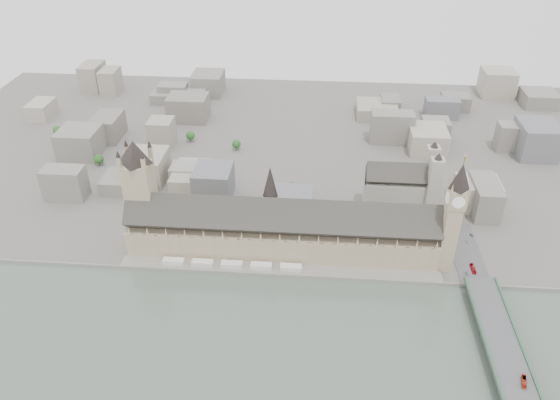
# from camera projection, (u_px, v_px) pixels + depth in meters

# --- Properties ---
(ground) EXTENTS (900.00, 900.00, 0.00)m
(ground) POSITION_uv_depth(u_px,v_px,m) (280.00, 265.00, 465.14)
(ground) COLOR #595651
(ground) RESTS_ON ground
(embankment_wall) EXTENTS (600.00, 1.50, 3.00)m
(embankment_wall) POSITION_uv_depth(u_px,v_px,m) (278.00, 275.00, 451.72)
(embankment_wall) COLOR slate
(embankment_wall) RESTS_ON ground
(river_terrace) EXTENTS (270.00, 15.00, 2.00)m
(river_terrace) POSITION_uv_depth(u_px,v_px,m) (279.00, 270.00, 458.30)
(river_terrace) COLOR slate
(river_terrace) RESTS_ON ground
(terrace_tents) EXTENTS (118.00, 7.00, 4.00)m
(terrace_tents) POSITION_uv_depth(u_px,v_px,m) (232.00, 264.00, 459.82)
(terrace_tents) COLOR silver
(terrace_tents) RESTS_ON river_terrace
(palace_of_westminster) EXTENTS (265.00, 40.73, 55.44)m
(palace_of_westminster) POSITION_uv_depth(u_px,v_px,m) (282.00, 230.00, 469.51)
(palace_of_westminster) COLOR tan
(palace_of_westminster) RESTS_ON ground
(elizabeth_tower) EXTENTS (17.00, 17.00, 107.50)m
(elizabeth_tower) POSITION_uv_depth(u_px,v_px,m) (454.00, 211.00, 431.30)
(elizabeth_tower) COLOR tan
(elizabeth_tower) RESTS_ON ground
(victoria_tower) EXTENTS (30.00, 30.00, 100.00)m
(victoria_tower) POSITION_uv_depth(u_px,v_px,m) (140.00, 188.00, 465.62)
(victoria_tower) COLOR tan
(victoria_tower) RESTS_ON ground
(central_tower) EXTENTS (13.00, 13.00, 48.00)m
(central_tower) POSITION_uv_depth(u_px,v_px,m) (270.00, 191.00, 456.57)
(central_tower) COLOR tan
(central_tower) RESTS_ON ground
(westminster_bridge) EXTENTS (25.00, 325.00, 10.25)m
(westminster_bridge) POSITION_uv_depth(u_px,v_px,m) (502.00, 352.00, 377.83)
(westminster_bridge) COLOR #474749
(westminster_bridge) RESTS_ON ground
(bridge_parapets) EXTENTS (25.00, 235.00, 1.15)m
(bridge_parapets) POSITION_uv_depth(u_px,v_px,m) (523.00, 400.00, 337.35)
(bridge_parapets) COLOR #2F563B
(bridge_parapets) RESTS_ON westminster_bridge
(westminster_abbey) EXTENTS (68.00, 36.00, 64.00)m
(westminster_abbey) POSITION_uv_depth(u_px,v_px,m) (403.00, 188.00, 524.02)
(westminster_abbey) COLOR gray
(westminster_abbey) RESTS_ON ground
(city_skyline_inland) EXTENTS (720.00, 360.00, 38.00)m
(city_skyline_inland) POSITION_uv_depth(u_px,v_px,m) (296.00, 125.00, 660.92)
(city_skyline_inland) COLOR gray
(city_skyline_inland) RESTS_ON ground
(park_trees) EXTENTS (110.00, 30.00, 15.00)m
(park_trees) POSITION_uv_depth(u_px,v_px,m) (274.00, 218.00, 512.24)
(park_trees) COLOR #21491A
(park_trees) RESTS_ON ground
(red_bus_north) EXTENTS (3.07, 12.03, 3.34)m
(red_bus_north) POSITION_uv_depth(u_px,v_px,m) (473.00, 269.00, 442.62)
(red_bus_north) COLOR #A91318
(red_bus_north) RESTS_ON westminster_bridge
(red_bus_south) EXTENTS (4.91, 10.80, 2.93)m
(red_bus_south) POSITION_uv_depth(u_px,v_px,m) (524.00, 381.00, 348.38)
(red_bus_south) COLOR red
(red_bus_south) RESTS_ON westminster_bridge
(car_silver) EXTENTS (2.74, 4.24, 1.32)m
(car_silver) POSITION_uv_depth(u_px,v_px,m) (524.00, 382.00, 349.18)
(car_silver) COLOR gray
(car_silver) RESTS_ON westminster_bridge
(car_approach) EXTENTS (2.97, 5.00, 1.36)m
(car_approach) POSITION_uv_depth(u_px,v_px,m) (471.00, 235.00, 483.00)
(car_approach) COLOR gray
(car_approach) RESTS_ON westminster_bridge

